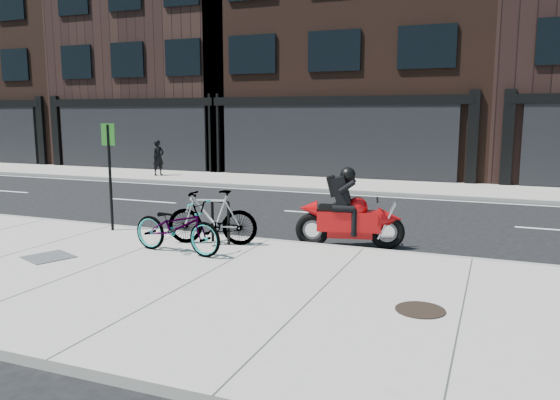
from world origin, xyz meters
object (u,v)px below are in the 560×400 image
at_px(bicycle_front, 177,226).
at_px(bike_rack, 220,218).
at_px(pedestrian, 158,158).
at_px(utility_grate, 49,257).
at_px(sign_post, 110,167).
at_px(manhole_cover, 420,310).
at_px(bicycle_rear, 212,217).
at_px(motorcycle, 354,215).

bearing_deg(bicycle_front, bike_rack, -14.76).
height_order(pedestrian, utility_grate, pedestrian).
bearing_deg(sign_post, bicycle_front, -34.05).
height_order(bicycle_front, sign_post, sign_post).
distance_m(bike_rack, utility_grate, 3.26).
bearing_deg(manhole_cover, bicycle_front, 163.11).
xyz_separation_m(bicycle_front, manhole_cover, (4.64, -1.41, -0.50)).
height_order(bicycle_front, bicycle_rear, bicycle_rear).
bearing_deg(motorcycle, utility_grate, -158.24).
bearing_deg(bike_rack, motorcycle, 24.88).
bearing_deg(motorcycle, manhole_cover, -75.58).
distance_m(bicycle_front, bicycle_rear, 0.90).
relative_size(motorcycle, sign_post, 0.93).
relative_size(bicycle_front, bicycle_rear, 1.05).
distance_m(bicycle_rear, sign_post, 2.89).
distance_m(bike_rack, manhole_cover, 4.93).
relative_size(bike_rack, manhole_cover, 1.33).
bearing_deg(bike_rack, pedestrian, 129.68).
height_order(bicycle_rear, utility_grate, bicycle_rear).
relative_size(utility_grate, sign_post, 0.32).
bearing_deg(sign_post, bicycle_rear, -15.24).
xyz_separation_m(pedestrian, manhole_cover, (12.52, -12.36, -0.75)).
bearing_deg(bike_rack, bicycle_rear, -126.38).
bearing_deg(utility_grate, bicycle_front, 29.91).
xyz_separation_m(motorcycle, manhole_cover, (1.81, -3.56, -0.54)).
distance_m(bicycle_front, utility_grate, 2.37).
bearing_deg(pedestrian, utility_grate, -134.84).
xyz_separation_m(bicycle_front, pedestrian, (-7.87, 10.95, 0.25)).
xyz_separation_m(bike_rack, sign_post, (-2.84, 0.20, 0.90)).
height_order(bike_rack, pedestrian, pedestrian).
bearing_deg(pedestrian, motorcycle, -110.10).
relative_size(bicycle_rear, sign_post, 0.77).
relative_size(bicycle_front, motorcycle, 0.88).
height_order(bike_rack, manhole_cover, bike_rack).
distance_m(bike_rack, bicycle_rear, 0.18).
height_order(motorcycle, manhole_cover, motorcycle).
distance_m(motorcycle, sign_post, 5.46).
distance_m(bicycle_front, sign_post, 2.89).
distance_m(bike_rack, motorcycle, 2.72).
distance_m(pedestrian, manhole_cover, 17.60).
xyz_separation_m(bike_rack, manhole_cover, (4.27, -2.41, -0.51)).
height_order(bicycle_front, utility_grate, bicycle_front).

